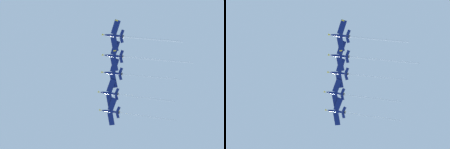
# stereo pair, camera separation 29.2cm
# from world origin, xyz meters

# --- Properties ---
(jet_far_left) EXTENTS (32.51, 40.33, 9.76)m
(jet_far_left) POSITION_xyz_m (9.63, -28.10, 176.75)
(jet_far_left) COLOR navy
(jet_inner_left) EXTENTS (36.38, 46.37, 10.27)m
(jet_inner_left) POSITION_xyz_m (20.57, -21.45, 177.17)
(jet_inner_left) COLOR navy
(jet_centre) EXTENTS (33.07, 41.71, 9.09)m
(jet_centre) POSITION_xyz_m (28.31, -12.71, 177.80)
(jet_centre) COLOR navy
(jet_inner_right) EXTENTS (33.55, 40.47, 8.70)m
(jet_inner_right) POSITION_xyz_m (40.35, -5.68, 176.94)
(jet_inner_right) COLOR navy
(jet_far_right) EXTENTS (34.29, 41.02, 8.76)m
(jet_far_right) POSITION_xyz_m (51.61, -0.06, 175.91)
(jet_far_right) COLOR navy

